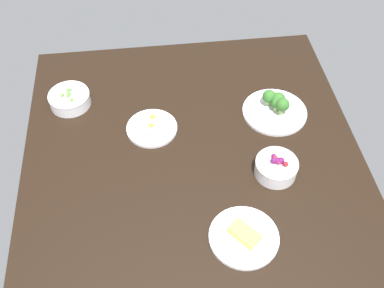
% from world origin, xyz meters
% --- Properties ---
extents(dining_table, '(1.12, 1.11, 0.04)m').
position_xyz_m(dining_table, '(0.00, 0.00, 0.02)').
color(dining_table, black).
rests_on(dining_table, ground).
extents(plate_cheese, '(0.20, 0.20, 0.04)m').
position_xyz_m(plate_cheese, '(-0.35, -0.11, 0.05)').
color(plate_cheese, silver).
rests_on(plate_cheese, dining_table).
extents(bowl_berries, '(0.14, 0.14, 0.07)m').
position_xyz_m(bowl_berries, '(-0.14, -0.25, 0.07)').
color(bowl_berries, silver).
rests_on(bowl_berries, dining_table).
extents(plate_eggs, '(0.17, 0.17, 0.05)m').
position_xyz_m(plate_eggs, '(0.10, 0.13, 0.05)').
color(plate_eggs, silver).
rests_on(plate_eggs, dining_table).
extents(plate_broccoli, '(0.23, 0.23, 0.08)m').
position_xyz_m(plate_broccoli, '(0.13, -0.31, 0.06)').
color(plate_broccoli, silver).
rests_on(plate_broccoli, dining_table).
extents(bowl_peas, '(0.15, 0.15, 0.06)m').
position_xyz_m(bowl_peas, '(0.26, 0.41, 0.07)').
color(bowl_peas, silver).
rests_on(bowl_peas, dining_table).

